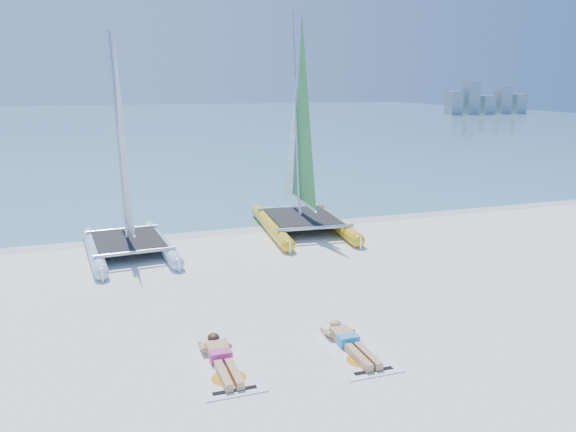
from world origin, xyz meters
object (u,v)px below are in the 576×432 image
at_px(sunbather_b, 349,341).
at_px(towel_b, 354,351).
at_px(towel_a, 224,368).
at_px(sunbather_a, 221,357).
at_px(catamaran_yellow, 298,159).
at_px(catamaran_blue, 124,187).

bearing_deg(sunbather_b, towel_b, -90.00).
distance_m(towel_a, sunbather_a, 0.22).
xyz_separation_m(catamaran_yellow, towel_a, (-4.50, -8.63, -2.23)).
distance_m(towel_a, sunbather_b, 2.31).
relative_size(sunbather_a, sunbather_b, 1.00).
relative_size(sunbather_a, towel_b, 0.93).
distance_m(towel_a, towel_b, 2.32).
distance_m(catamaran_yellow, towel_b, 9.33).
bearing_deg(towel_a, catamaran_yellow, 62.50).
height_order(sunbather_a, towel_b, sunbather_a).
height_order(catamaran_blue, towel_a, catamaran_blue).
bearing_deg(catamaran_blue, sunbather_b, -69.64).
height_order(catamaran_blue, sunbather_a, catamaran_blue).
relative_size(catamaran_yellow, sunbather_b, 4.12).
distance_m(catamaran_yellow, sunbather_b, 9.13).
distance_m(catamaran_blue, sunbather_a, 7.50).
height_order(towel_a, sunbather_b, sunbather_b).
distance_m(sunbather_a, towel_b, 2.34).
distance_m(catamaran_blue, towel_b, 8.49).
xyz_separation_m(towel_a, sunbather_b, (2.31, 0.03, 0.11)).
relative_size(towel_a, towel_b, 1.00).
bearing_deg(catamaran_blue, sunbather_a, -85.84).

